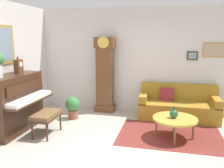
# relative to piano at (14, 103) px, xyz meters

# --- Properties ---
(ground_plane) EXTENTS (6.40, 6.00, 0.10)m
(ground_plane) POSITION_rel_piano_xyz_m (2.23, -0.30, -0.67)
(ground_plane) COLOR #B2A899
(wall_back) EXTENTS (5.30, 0.13, 2.80)m
(wall_back) POSITION_rel_piano_xyz_m (2.24, 2.10, 0.78)
(wall_back) COLOR silver
(wall_back) RESTS_ON ground_plane
(area_rug) EXTENTS (2.10, 1.50, 0.01)m
(area_rug) POSITION_rel_piano_xyz_m (3.29, 0.50, -0.62)
(area_rug) COLOR maroon
(area_rug) RESTS_ON ground_plane
(piano) EXTENTS (0.87, 1.44, 1.23)m
(piano) POSITION_rel_piano_xyz_m (0.00, 0.00, 0.00)
(piano) COLOR #3D2316
(piano) RESTS_ON ground_plane
(piano_bench) EXTENTS (0.42, 0.70, 0.48)m
(piano_bench) POSITION_rel_piano_xyz_m (0.80, -0.07, -0.21)
(piano_bench) COLOR #3D2316
(piano_bench) RESTS_ON ground_plane
(grandfather_clock) EXTENTS (0.52, 0.34, 2.03)m
(grandfather_clock) POSITION_rel_piano_xyz_m (1.54, 1.81, 0.35)
(grandfather_clock) COLOR brown
(grandfather_clock) RESTS_ON ground_plane
(couch) EXTENTS (1.90, 0.80, 0.84)m
(couch) POSITION_rel_piano_xyz_m (3.48, 1.66, -0.31)
(couch) COLOR olive
(couch) RESTS_ON ground_plane
(coffee_table) EXTENTS (0.88, 0.88, 0.43)m
(coffee_table) POSITION_rel_piano_xyz_m (3.37, 0.37, -0.22)
(coffee_table) COLOR gold
(coffee_table) RESTS_ON ground_plane
(mantel_clock) EXTENTS (0.13, 0.18, 0.38)m
(mantel_clock) POSITION_rel_piano_xyz_m (0.00, 0.25, 0.78)
(mantel_clock) COLOR brown
(mantel_clock) RESTS_ON piano
(green_jug) EXTENTS (0.17, 0.17, 0.24)m
(green_jug) POSITION_rel_piano_xyz_m (3.35, 0.36, -0.10)
(green_jug) COLOR #234C33
(green_jug) RESTS_ON coffee_table
(potted_plant) EXTENTS (0.36, 0.36, 0.56)m
(potted_plant) POSITION_rel_piano_xyz_m (0.93, 1.00, -0.30)
(potted_plant) COLOR #935138
(potted_plant) RESTS_ON ground_plane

